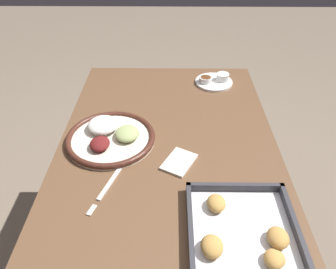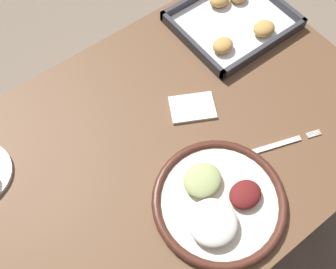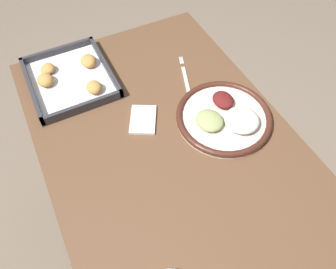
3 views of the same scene
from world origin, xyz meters
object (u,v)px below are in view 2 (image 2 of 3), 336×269
object	(u,v)px
dinner_plate	(219,202)
baking_tray	(234,20)
fork	(274,146)
napkin	(192,108)

from	to	relation	value
dinner_plate	baking_tray	xyz separation A→B (m)	(0.37, 0.37, -0.00)
dinner_plate	fork	size ratio (longest dim) A/B	1.38
dinner_plate	baking_tray	world-z (taller)	dinner_plate
baking_tray	napkin	distance (m)	0.30
fork	napkin	size ratio (longest dim) A/B	1.60
baking_tray	napkin	bearing A→B (deg)	-150.77
napkin	fork	bearing A→B (deg)	-66.37
baking_tray	fork	bearing A→B (deg)	-117.52
dinner_plate	baking_tray	size ratio (longest dim) A/B	0.97
dinner_plate	fork	world-z (taller)	dinner_plate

